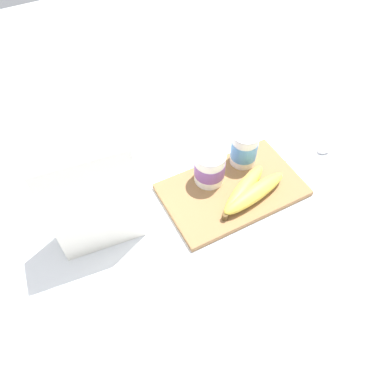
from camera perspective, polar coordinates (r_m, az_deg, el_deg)
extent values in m
plane|color=white|center=(0.91, 6.07, 0.06)|extent=(2.40, 2.40, 0.00)
cube|color=olive|center=(0.91, 6.11, 0.34)|extent=(0.33, 0.20, 0.01)
cube|color=white|center=(0.76, -15.00, -0.67)|extent=(0.18, 0.10, 0.27)
cylinder|color=white|center=(0.88, 2.68, 3.68)|extent=(0.07, 0.07, 0.08)
cylinder|color=#7A4C99|center=(0.88, 2.68, 3.68)|extent=(0.07, 0.07, 0.04)
cylinder|color=silver|center=(0.85, 2.79, 5.59)|extent=(0.07, 0.07, 0.00)
cylinder|color=white|center=(0.93, 7.90, 6.50)|extent=(0.06, 0.06, 0.09)
cylinder|color=#5193D1|center=(0.93, 7.90, 6.50)|extent=(0.06, 0.06, 0.05)
cylinder|color=silver|center=(0.90, 8.22, 8.56)|extent=(0.07, 0.07, 0.00)
ellipsoid|color=#E0C844|center=(0.87, 9.49, -0.18)|extent=(0.19, 0.07, 0.04)
ellipsoid|color=#E0C844|center=(0.88, 7.89, 0.42)|extent=(0.17, 0.11, 0.04)
cylinder|color=brown|center=(0.84, 5.01, -3.72)|extent=(0.01, 0.01, 0.02)
cylinder|color=silver|center=(1.02, 16.39, 5.31)|extent=(0.11, 0.03, 0.01)
ellipsoid|color=silver|center=(1.05, 19.30, 5.97)|extent=(0.04, 0.03, 0.01)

